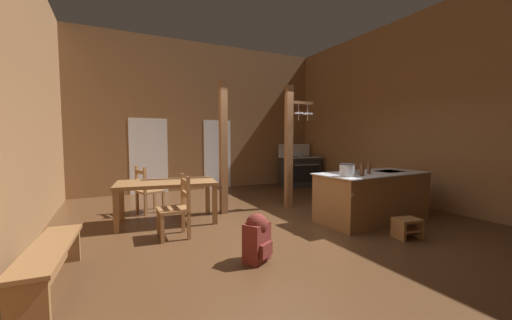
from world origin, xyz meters
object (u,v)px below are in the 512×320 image
object	(u,v)px
kitchen_island	(372,196)
bench_along_left_wall	(50,259)
step_stool	(407,226)
stockpot_on_counter	(347,170)
backpack	(257,236)
bottle_tall_on_counter	(369,168)
ladderback_chair_near_window	(177,208)
mixing_bowl_on_counter	(356,173)
dining_table	(167,186)
bottle_short_on_counter	(362,170)
stove_range	(300,171)
ladderback_chair_by_post	(148,190)

from	to	relation	value
kitchen_island	bench_along_left_wall	distance (m)	4.90
step_stool	stockpot_on_counter	size ratio (longest dim) A/B	1.28
backpack	bottle_tall_on_counter	world-z (taller)	bottle_tall_on_counter
kitchen_island	backpack	distance (m)	2.83
ladderback_chair_near_window	mixing_bowl_on_counter	bearing A→B (deg)	-13.88
dining_table	backpack	world-z (taller)	dining_table
step_stool	bottle_short_on_counter	world-z (taller)	bottle_short_on_counter
stove_range	dining_table	size ratio (longest dim) A/B	0.73
kitchen_island	bottle_tall_on_counter	size ratio (longest dim) A/B	8.83
step_stool	bottle_tall_on_counter	xyz separation A→B (m)	(0.08, 0.84, 0.80)
kitchen_island	mixing_bowl_on_counter	size ratio (longest dim) A/B	12.79
backpack	ladderback_chair_near_window	bearing A→B (deg)	117.33
kitchen_island	bench_along_left_wall	size ratio (longest dim) A/B	1.45
dining_table	bench_along_left_wall	xyz separation A→B (m)	(-1.46, -1.92, -0.34)
step_stool	bench_along_left_wall	distance (m)	4.60
stove_range	bottle_short_on_counter	distance (m)	4.50
bench_along_left_wall	bottle_short_on_counter	distance (m)	4.38
kitchen_island	backpack	bearing A→B (deg)	-165.51
ladderback_chair_near_window	stockpot_on_counter	size ratio (longest dim) A/B	2.98
step_stool	bench_along_left_wall	bearing A→B (deg)	172.82
bottle_tall_on_counter	ladderback_chair_by_post	bearing A→B (deg)	143.39
bottle_tall_on_counter	bottle_short_on_counter	world-z (taller)	bottle_tall_on_counter
step_stool	mixing_bowl_on_counter	bearing A→B (deg)	102.30
stove_range	bottle_tall_on_counter	distance (m)	4.25
kitchen_island	stockpot_on_counter	size ratio (longest dim) A/B	6.93
stove_range	bench_along_left_wall	world-z (taller)	stove_range
step_stool	stockpot_on_counter	xyz separation A→B (m)	(-0.49, 0.77, 0.81)
stockpot_on_counter	bottle_short_on_counter	bearing A→B (deg)	-17.14
dining_table	kitchen_island	bearing A→B (deg)	-24.08
stove_range	backpack	world-z (taller)	stove_range
ladderback_chair_near_window	kitchen_island	bearing A→B (deg)	-10.53
kitchen_island	bottle_tall_on_counter	world-z (taller)	bottle_tall_on_counter
backpack	bottle_short_on_counter	world-z (taller)	bottle_short_on_counter
step_stool	mixing_bowl_on_counter	xyz separation A→B (m)	(-0.19, 0.88, 0.74)
stockpot_on_counter	bottle_short_on_counter	distance (m)	0.27
bottle_short_on_counter	ladderback_chair_by_post	bearing A→B (deg)	139.03
mixing_bowl_on_counter	ladderback_chair_by_post	bearing A→B (deg)	141.47
step_stool	bottle_tall_on_counter	distance (m)	1.17
step_stool	ladderback_chair_by_post	bearing A→B (deg)	134.62
ladderback_chair_near_window	stockpot_on_counter	xyz separation A→B (m)	(2.62, -0.83, 0.53)
dining_table	mixing_bowl_on_counter	bearing A→B (deg)	-29.00
kitchen_island	bottle_tall_on_counter	distance (m)	0.60
bottle_tall_on_counter	mixing_bowl_on_counter	bearing A→B (deg)	172.39
dining_table	bottle_short_on_counter	size ratio (longest dim) A/B	7.27
stove_range	bottle_tall_on_counter	xyz separation A→B (m)	(-1.33, -4.01, 0.50)
kitchen_island	mixing_bowl_on_counter	distance (m)	0.70
bottle_short_on_counter	stove_range	bearing A→B (deg)	68.39
stove_range	ladderback_chair_by_post	bearing A→B (deg)	-162.81
stove_range	step_stool	xyz separation A→B (m)	(-1.41, -4.85, -0.30)
bench_along_left_wall	backpack	size ratio (longest dim) A/B	2.55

